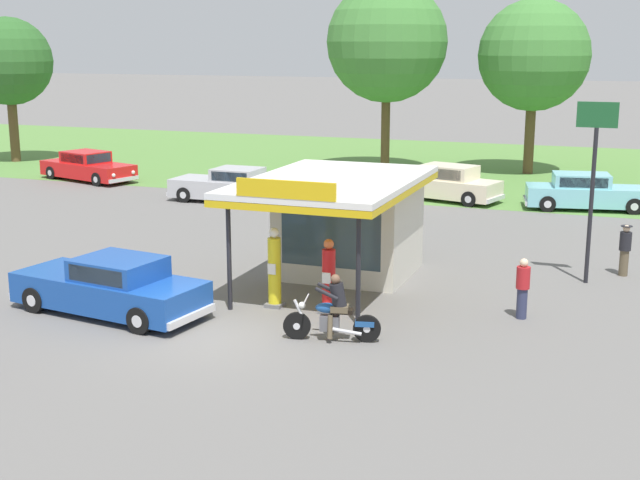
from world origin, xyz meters
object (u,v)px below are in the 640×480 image
(featured_classic_sedan, at_px, (111,288))
(parked_car_back_row_far_right, at_px, (444,184))
(motorcycle_with_rider, at_px, (333,313))
(roadside_pole_sign, at_px, (594,162))
(parked_car_back_row_left, at_px, (88,167))
(bystander_admiring_sedan, at_px, (625,249))
(parked_car_back_row_centre, at_px, (230,186))
(bystander_chatting_near_pumps, at_px, (523,287))
(parked_car_second_row_spare, at_px, (587,193))
(gas_pump_nearside, at_px, (274,271))
(gas_pump_offside, at_px, (329,279))

(featured_classic_sedan, height_order, parked_car_back_row_far_right, parked_car_back_row_far_right)
(motorcycle_with_rider, xyz_separation_m, roadside_pole_sign, (5.13, 7.13, 2.81))
(parked_car_back_row_far_right, xyz_separation_m, parked_car_back_row_left, (-17.84, -0.75, -0.05))
(motorcycle_with_rider, distance_m, parked_car_back_row_far_right, 18.85)
(bystander_admiring_sedan, bearing_deg, motorcycle_with_rider, -126.34)
(featured_classic_sedan, bearing_deg, parked_car_back_row_left, 126.65)
(bystander_admiring_sedan, bearing_deg, parked_car_back_row_centre, 156.97)
(motorcycle_with_rider, relative_size, parked_car_back_row_left, 0.39)
(parked_car_back_row_left, distance_m, bystander_chatting_near_pumps, 27.56)
(roadside_pole_sign, bearing_deg, parked_car_second_row_spare, 93.52)
(parked_car_back_row_left, xyz_separation_m, bystander_chatting_near_pumps, (23.21, -14.87, 0.14))
(parked_car_second_row_spare, relative_size, roadside_pole_sign, 1.04)
(parked_car_back_row_far_right, relative_size, bystander_chatting_near_pumps, 3.48)
(gas_pump_nearside, distance_m, gas_pump_offside, 1.49)
(gas_pump_nearside, bearing_deg, parked_car_second_row_spare, 68.15)
(motorcycle_with_rider, relative_size, roadside_pole_sign, 0.43)
(parked_car_back_row_centre, xyz_separation_m, roadside_pole_sign, (15.24, -8.08, 2.79))
(parked_car_back_row_far_right, distance_m, parked_car_back_row_left, 17.85)
(roadside_pole_sign, bearing_deg, motorcycle_with_rider, -125.74)
(parked_car_back_row_far_right, bearing_deg, parked_car_back_row_centre, -157.34)
(parked_car_back_row_far_right, height_order, bystander_admiring_sedan, parked_car_back_row_far_right)
(parked_car_back_row_centre, bearing_deg, parked_car_second_row_spare, 13.50)
(bystander_chatting_near_pumps, bearing_deg, parked_car_back_row_left, 147.36)
(featured_classic_sedan, height_order, bystander_chatting_near_pumps, bystander_chatting_near_pumps)
(bystander_chatting_near_pumps, xyz_separation_m, roadside_pole_sign, (1.30, 3.96, 2.67))
(parked_car_back_row_centre, bearing_deg, featured_classic_sedan, -74.67)
(featured_classic_sedan, xyz_separation_m, roadside_pole_sign, (11.07, 7.15, 2.79))
(parked_car_back_row_centre, height_order, roadside_pole_sign, roadside_pole_sign)
(gas_pump_offside, height_order, featured_classic_sedan, gas_pump_offside)
(gas_pump_offside, bearing_deg, parked_car_second_row_spare, 72.66)
(featured_classic_sedan, relative_size, roadside_pole_sign, 1.06)
(bystander_admiring_sedan, bearing_deg, parked_car_back_row_left, 159.10)
(gas_pump_nearside, height_order, parked_car_back_row_left, gas_pump_nearside)
(motorcycle_with_rider, bearing_deg, gas_pump_nearside, 139.87)
(parked_car_second_row_spare, bearing_deg, gas_pump_nearside, -111.85)
(motorcycle_with_rider, relative_size, featured_classic_sedan, 0.41)
(parked_car_back_row_left, xyz_separation_m, bystander_admiring_sedan, (25.49, -9.73, 0.15))
(parked_car_second_row_spare, height_order, parked_car_back_row_left, parked_car_second_row_spare)
(gas_pump_offside, height_order, parked_car_back_row_left, gas_pump_offside)
(bystander_chatting_near_pumps, bearing_deg, parked_car_second_row_spare, 87.84)
(gas_pump_offside, height_order, parked_car_back_row_centre, gas_pump_offside)
(featured_classic_sedan, bearing_deg, gas_pump_nearside, 28.28)
(parked_car_second_row_spare, xyz_separation_m, roadside_pole_sign, (0.71, -11.56, 2.78))
(featured_classic_sedan, bearing_deg, bystander_chatting_near_pumps, 18.09)
(gas_pump_offside, xyz_separation_m, bystander_admiring_sedan, (6.92, 6.37, -0.07))
(featured_classic_sedan, bearing_deg, motorcycle_with_rider, 0.20)
(gas_pump_nearside, distance_m, bystander_admiring_sedan, 10.55)
(gas_pump_nearside, distance_m, parked_car_second_row_spare, 18.05)
(parked_car_back_row_centre, bearing_deg, motorcycle_with_rider, -56.37)
(parked_car_back_row_centre, distance_m, roadside_pole_sign, 17.48)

